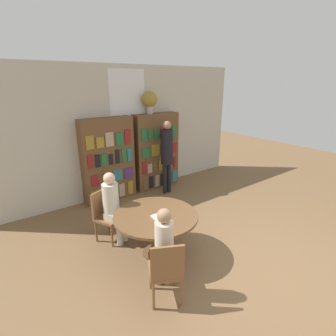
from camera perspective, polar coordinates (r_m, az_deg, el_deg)
name	(u,v)px	position (r m, az deg, el deg)	size (l,w,h in m)	color
ground_plane	(255,269)	(4.35, 18.41, -20.14)	(16.00, 16.00, 0.00)	brown
wall_back	(129,131)	(6.37, -8.57, 7.98)	(6.40, 0.07, 3.00)	beige
bookshelf_left	(108,160)	(6.05, -12.87, 1.66)	(1.19, 0.34, 1.89)	brown
bookshelf_right	(156,151)	(6.66, -2.58, 3.66)	(1.19, 0.34, 1.89)	brown
flower_vase	(150,100)	(6.36, -4.02, 14.56)	(0.37, 0.37, 0.52)	#B7AD9E
reading_table	(156,221)	(4.13, -2.68, -11.35)	(1.30, 1.30, 0.70)	brown
chair_near_camera	(166,269)	(3.39, -0.42, -21.20)	(0.54, 0.54, 0.88)	brown
chair_left_side	(105,213)	(4.69, -13.46, -9.50)	(0.54, 0.54, 0.88)	brown
seated_reader_left	(113,203)	(4.48, -11.89, -7.56)	(0.38, 0.41, 1.25)	beige
seated_reader_right	(164,246)	(3.41, -0.95, -16.71)	(0.35, 0.39, 1.23)	beige
librarian_standing	(167,150)	(6.21, -0.26, 3.88)	(0.28, 0.55, 1.77)	black
open_book_on_table	(160,216)	(4.00, -1.67, -10.47)	(0.24, 0.18, 0.03)	silver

